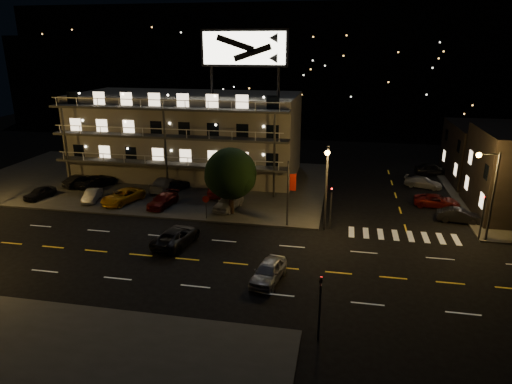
% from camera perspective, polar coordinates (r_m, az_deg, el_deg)
% --- Properties ---
extents(ground, '(140.00, 140.00, 0.00)m').
position_cam_1_polar(ground, '(36.87, -5.62, -8.63)').
color(ground, black).
rests_on(ground, ground).
extents(curb_nw, '(44.00, 24.00, 0.15)m').
position_cam_1_polar(curb_nw, '(59.03, -13.22, 1.43)').
color(curb_nw, '#373734').
rests_on(curb_nw, ground).
extents(motel, '(28.00, 13.80, 18.10)m').
position_cam_1_polar(motel, '(59.81, -8.50, 7.13)').
color(motel, gray).
rests_on(motel, ground).
extents(side_bldg_back, '(14.06, 12.00, 7.00)m').
position_cam_1_polar(side_bldg_back, '(64.15, 29.20, 4.07)').
color(side_bldg_back, black).
rests_on(side_bldg_back, ground).
extents(hill_backdrop, '(120.00, 25.00, 24.00)m').
position_cam_1_polar(hill_backdrop, '(101.60, 2.19, 15.29)').
color(hill_backdrop, black).
rests_on(hill_backdrop, ground).
extents(streetlight_nc, '(0.44, 1.92, 8.00)m').
position_cam_1_polar(streetlight_nc, '(41.09, 8.80, 1.53)').
color(streetlight_nc, '#2D2D30').
rests_on(streetlight_nc, ground).
extents(streetlight_ne, '(1.92, 0.44, 8.00)m').
position_cam_1_polar(streetlight_ne, '(43.23, 27.17, 0.53)').
color(streetlight_ne, '#2D2D30').
rests_on(streetlight_ne, ground).
extents(signal_nw, '(0.20, 0.27, 4.60)m').
position_cam_1_polar(signal_nw, '(42.35, 9.36, -1.40)').
color(signal_nw, '#2D2D30').
rests_on(signal_nw, ground).
extents(signal_sw, '(0.20, 0.27, 4.60)m').
position_cam_1_polar(signal_sw, '(26.90, 7.99, -13.37)').
color(signal_sw, '#2D2D30').
rests_on(signal_sw, ground).
extents(signal_ne, '(0.27, 0.20, 4.60)m').
position_cam_1_polar(signal_ne, '(44.07, 26.49, -2.35)').
color(signal_ne, '#2D2D30').
rests_on(signal_ne, ground).
extents(banner_north, '(0.83, 0.16, 6.40)m').
position_cam_1_polar(banner_north, '(42.23, 4.11, -0.02)').
color(banner_north, '#2D2D30').
rests_on(banner_north, ground).
extents(stop_sign, '(0.91, 0.11, 2.61)m').
position_cam_1_polar(stop_sign, '(44.57, -6.29, -1.43)').
color(stop_sign, '#2D2D30').
rests_on(stop_sign, ground).
extents(tree, '(5.35, 5.16, 6.74)m').
position_cam_1_polar(tree, '(45.02, -3.24, 2.12)').
color(tree, black).
rests_on(tree, curb_nw).
extents(lot_car_0, '(2.38, 3.93, 1.25)m').
position_cam_1_polar(lot_car_0, '(55.84, -25.41, -0.08)').
color(lot_car_0, black).
rests_on(lot_car_0, curb_nw).
extents(lot_car_1, '(2.06, 3.95, 1.24)m').
position_cam_1_polar(lot_car_1, '(52.73, -19.82, -0.39)').
color(lot_car_1, '#9A9BA0').
rests_on(lot_car_1, curb_nw).
extents(lot_car_2, '(3.89, 5.57, 1.41)m').
position_cam_1_polar(lot_car_2, '(51.09, -16.33, -0.52)').
color(lot_car_2, '#EBA516').
rests_on(lot_car_2, curb_nw).
extents(lot_car_3, '(2.52, 4.69, 1.29)m').
position_cam_1_polar(lot_car_3, '(48.97, -11.57, -1.02)').
color(lot_car_3, '#5F100D').
rests_on(lot_car_3, curb_nw).
extents(lot_car_4, '(2.70, 4.80, 1.54)m').
position_cam_1_polar(lot_car_4, '(47.23, -3.49, -1.23)').
color(lot_car_4, '#9A9BA0').
rests_on(lot_car_4, curb_nw).
extents(lot_car_5, '(2.83, 4.34, 1.35)m').
position_cam_1_polar(lot_car_5, '(58.70, -21.13, 1.34)').
color(lot_car_5, black).
rests_on(lot_car_5, curb_nw).
extents(lot_car_6, '(3.99, 5.65, 1.43)m').
position_cam_1_polar(lot_car_6, '(57.65, -19.30, 1.30)').
color(lot_car_6, black).
rests_on(lot_car_6, curb_nw).
extents(lot_car_7, '(2.54, 5.39, 1.52)m').
position_cam_1_polar(lot_car_7, '(54.33, -11.49, 1.03)').
color(lot_car_7, '#9A9BA0').
rests_on(lot_car_7, curb_nw).
extents(lot_car_8, '(2.47, 3.89, 1.23)m').
position_cam_1_polar(lot_car_8, '(54.17, -9.76, 0.92)').
color(lot_car_8, black).
rests_on(lot_car_8, curb_nw).
extents(lot_car_9, '(2.08, 4.59, 1.46)m').
position_cam_1_polar(lot_car_9, '(51.51, -4.89, 0.35)').
color(lot_car_9, '#5F100D').
rests_on(lot_car_9, curb_nw).
extents(side_car_0, '(4.24, 1.93, 1.35)m').
position_cam_1_polar(side_car_0, '(48.29, 24.05, -2.71)').
color(side_car_0, black).
rests_on(side_car_0, ground).
extents(side_car_1, '(4.85, 2.61, 1.29)m').
position_cam_1_polar(side_car_1, '(51.88, 21.67, -1.04)').
color(side_car_1, '#5F100D').
rests_on(side_car_1, ground).
extents(side_car_2, '(4.69, 3.01, 1.26)m').
position_cam_1_polar(side_car_2, '(58.31, 20.17, 1.15)').
color(side_car_2, '#9A9BA0').
rests_on(side_car_2, ground).
extents(side_car_3, '(4.54, 2.22, 1.49)m').
position_cam_1_polar(side_car_3, '(64.51, 21.14, 2.71)').
color(side_car_3, black).
rests_on(side_car_3, ground).
extents(road_car_east, '(2.50, 4.67, 1.51)m').
position_cam_1_polar(road_car_east, '(33.62, 1.56, -9.88)').
color(road_car_east, '#9A9BA0').
rests_on(road_car_east, ground).
extents(road_car_west, '(3.29, 5.71, 1.50)m').
position_cam_1_polar(road_car_west, '(39.93, -9.92, -5.46)').
color(road_car_west, black).
rests_on(road_car_west, ground).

